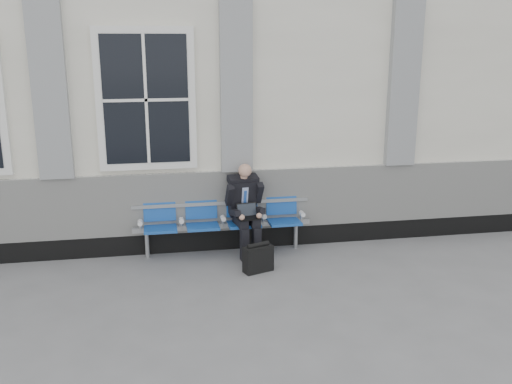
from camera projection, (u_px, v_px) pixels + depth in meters
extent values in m
plane|color=slate|center=(125.00, 298.00, 6.96)|extent=(70.00, 70.00, 0.00)
cube|color=white|center=(126.00, 97.00, 9.74)|extent=(14.00, 4.00, 4.20)
cube|color=black|center=(129.00, 245.00, 8.32)|extent=(14.00, 0.10, 0.30)
cube|color=silver|center=(126.00, 206.00, 8.15)|extent=(14.00, 0.08, 0.90)
cube|color=gray|center=(50.00, 90.00, 7.55)|extent=(0.45, 0.14, 2.40)
cube|color=gray|center=(236.00, 87.00, 7.98)|extent=(0.45, 0.14, 2.40)
cube|color=gray|center=(404.00, 85.00, 8.41)|extent=(0.45, 0.14, 2.40)
cube|color=white|center=(146.00, 100.00, 7.82)|extent=(1.35, 0.10, 1.95)
cube|color=black|center=(146.00, 100.00, 7.77)|extent=(1.15, 0.02, 1.75)
cube|color=#9EA0A3|center=(223.00, 226.00, 8.32)|extent=(2.60, 0.07, 0.07)
cube|color=#9EA0A3|center=(222.00, 203.00, 8.35)|extent=(2.60, 0.05, 0.05)
cylinder|color=#9EA0A3|center=(147.00, 245.00, 8.19)|extent=(0.06, 0.06, 0.39)
cylinder|color=#9EA0A3|center=(296.00, 236.00, 8.57)|extent=(0.06, 0.06, 0.39)
cube|color=#1046A0|center=(161.00, 229.00, 8.08)|extent=(0.46, 0.42, 0.07)
cube|color=#1046A0|center=(159.00, 207.00, 8.21)|extent=(0.46, 0.10, 0.40)
cube|color=#1046A0|center=(203.00, 227.00, 8.18)|extent=(0.46, 0.42, 0.07)
cube|color=#1046A0|center=(201.00, 205.00, 8.32)|extent=(0.46, 0.10, 0.40)
cube|color=#1046A0|center=(244.00, 224.00, 8.29)|extent=(0.46, 0.42, 0.07)
cube|color=#1046A0|center=(242.00, 203.00, 8.42)|extent=(0.46, 0.10, 0.40)
cube|color=#1046A0|center=(284.00, 222.00, 8.39)|extent=(0.46, 0.42, 0.07)
cube|color=#1046A0|center=(281.00, 201.00, 8.52)|extent=(0.46, 0.10, 0.40)
cylinder|color=white|center=(140.00, 223.00, 8.04)|extent=(0.07, 0.12, 0.07)
cylinder|color=white|center=(181.00, 220.00, 8.13)|extent=(0.07, 0.12, 0.07)
cylinder|color=white|center=(223.00, 218.00, 8.24)|extent=(0.07, 0.12, 0.07)
cylinder|color=white|center=(264.00, 216.00, 8.34)|extent=(0.07, 0.12, 0.07)
cylinder|color=white|center=(302.00, 214.00, 8.44)|extent=(0.07, 0.12, 0.07)
cube|color=black|center=(246.00, 259.00, 8.06)|extent=(0.13, 0.25, 0.08)
cube|color=black|center=(258.00, 258.00, 8.11)|extent=(0.13, 0.25, 0.08)
cube|color=black|center=(245.00, 245.00, 8.06)|extent=(0.12, 0.13, 0.47)
cube|color=black|center=(257.00, 243.00, 8.11)|extent=(0.12, 0.13, 0.47)
cube|color=black|center=(240.00, 221.00, 8.16)|extent=(0.18, 0.42, 0.13)
cube|color=black|center=(252.00, 220.00, 8.22)|extent=(0.18, 0.42, 0.13)
cube|color=black|center=(243.00, 197.00, 8.28)|extent=(0.42, 0.36, 0.57)
cube|color=#ABB8E1|center=(245.00, 198.00, 8.18)|extent=(0.10, 0.10, 0.32)
cube|color=blue|center=(245.00, 199.00, 8.17)|extent=(0.05, 0.08, 0.27)
cube|color=black|center=(243.00, 179.00, 8.18)|extent=(0.46, 0.27, 0.13)
cylinder|color=tan|center=(244.00, 176.00, 8.13)|extent=(0.10, 0.10, 0.09)
sphere|color=tan|center=(245.00, 170.00, 8.05)|extent=(0.19, 0.19, 0.19)
cube|color=black|center=(230.00, 195.00, 8.11)|extent=(0.13, 0.27, 0.34)
cube|color=black|center=(259.00, 193.00, 8.24)|extent=(0.13, 0.27, 0.34)
cube|color=black|center=(236.00, 213.00, 8.03)|extent=(0.12, 0.29, 0.13)
cube|color=black|center=(260.00, 210.00, 8.14)|extent=(0.12, 0.29, 0.13)
sphere|color=tan|center=(242.00, 217.00, 7.94)|extent=(0.08, 0.08, 0.08)
sphere|color=tan|center=(259.00, 216.00, 8.02)|extent=(0.08, 0.08, 0.08)
cube|color=black|center=(249.00, 218.00, 8.06)|extent=(0.33, 0.25, 0.02)
cube|color=black|center=(247.00, 210.00, 8.13)|extent=(0.31, 0.12, 0.19)
cube|color=black|center=(247.00, 210.00, 8.12)|extent=(0.28, 0.10, 0.16)
cube|color=black|center=(258.00, 259.00, 7.70)|extent=(0.44, 0.29, 0.36)
cylinder|color=black|center=(258.00, 245.00, 7.65)|extent=(0.32, 0.17, 0.06)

